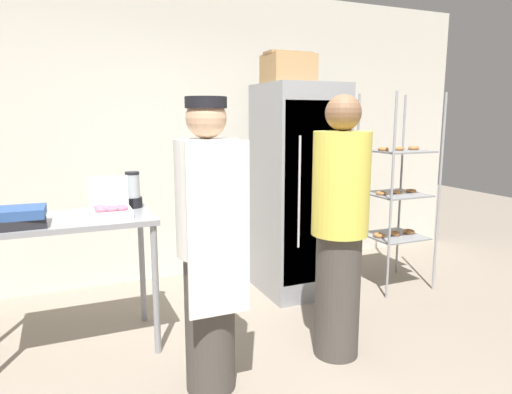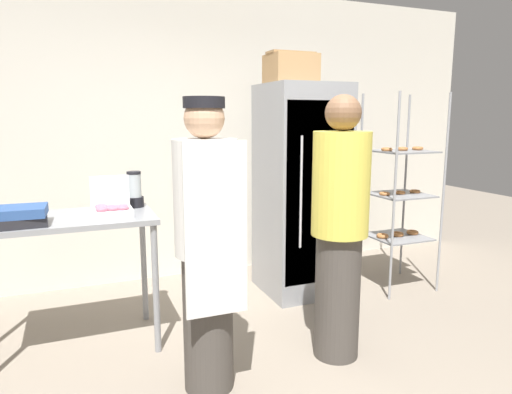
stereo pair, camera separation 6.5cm
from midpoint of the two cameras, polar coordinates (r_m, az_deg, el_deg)
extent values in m
cube|color=silver|center=(4.65, -6.98, 7.66)|extent=(6.40, 0.12, 2.83)
cube|color=gray|center=(4.15, 6.03, 0.83)|extent=(0.68, 0.70, 1.88)
cube|color=gray|center=(3.85, 8.39, 0.35)|extent=(0.63, 0.02, 1.54)
cylinder|color=silver|center=(3.73, 6.14, 0.54)|extent=(0.02, 0.02, 0.93)
cylinder|color=#93969B|center=(4.08, 17.34, -0.25)|extent=(0.02, 0.02, 1.81)
cylinder|color=#93969B|center=(4.44, 22.76, 0.22)|extent=(0.02, 0.02, 1.81)
cylinder|color=#93969B|center=(4.48, 13.20, 0.84)|extent=(0.02, 0.02, 1.81)
cylinder|color=#93969B|center=(4.81, 18.48, 1.20)|extent=(0.02, 0.02, 1.81)
cube|color=gray|center=(4.53, 17.67, -4.74)|extent=(0.50, 0.47, 0.01)
torus|color=#AD6B38|center=(4.42, 15.94, -4.69)|extent=(0.11, 0.11, 0.04)
torus|color=#AD6B38|center=(4.52, 17.69, -4.44)|extent=(0.11, 0.11, 0.04)
torus|color=#AD6B38|center=(4.63, 19.35, -4.19)|extent=(0.11, 0.11, 0.04)
cube|color=gray|center=(4.45, 17.94, 0.28)|extent=(0.50, 0.47, 0.01)
torus|color=#AD6B38|center=(4.33, 16.19, 0.40)|extent=(0.10, 0.10, 0.03)
torus|color=#AD6B38|center=(4.44, 17.96, 0.54)|extent=(0.10, 0.10, 0.03)
torus|color=#AD6B38|center=(4.56, 19.64, 0.67)|extent=(0.10, 0.10, 0.03)
cube|color=gray|center=(4.40, 18.23, 5.45)|extent=(0.50, 0.47, 0.01)
torus|color=#AD6B38|center=(4.29, 16.45, 5.74)|extent=(0.10, 0.10, 0.03)
torus|color=#AD6B38|center=(4.40, 18.24, 5.74)|extent=(0.10, 0.10, 0.03)
torus|color=#AD6B38|center=(4.51, 19.94, 5.74)|extent=(0.10, 0.10, 0.03)
cube|color=gray|center=(3.29, -22.08, -2.64)|extent=(1.14, 0.63, 0.04)
cylinder|color=gray|center=(3.20, -11.83, -11.23)|extent=(0.04, 0.04, 0.90)
cylinder|color=gray|center=(3.72, -13.36, -8.27)|extent=(0.04, 0.04, 0.90)
cube|color=white|center=(3.22, -16.98, -1.85)|extent=(0.26, 0.21, 0.05)
cube|color=white|center=(3.30, -17.27, 0.75)|extent=(0.26, 0.01, 0.21)
torus|color=#C66B84|center=(3.15, -18.12, -1.46)|extent=(0.08, 0.08, 0.02)
torus|color=#C66B84|center=(3.16, -16.93, -1.38)|extent=(0.08, 0.08, 0.02)
torus|color=#C66B84|center=(3.16, -15.74, -1.30)|extent=(0.08, 0.08, 0.02)
torus|color=#C66B84|center=(3.20, -18.19, -1.28)|extent=(0.08, 0.08, 0.02)
torus|color=#C66B84|center=(3.21, -17.01, -1.21)|extent=(0.08, 0.08, 0.02)
torus|color=#C66B84|center=(3.21, -15.84, -1.13)|extent=(0.08, 0.08, 0.02)
torus|color=#C66B84|center=(3.26, -18.25, -1.11)|extent=(0.08, 0.08, 0.02)
cylinder|color=black|center=(3.49, -14.38, -0.59)|extent=(0.13, 0.13, 0.08)
cylinder|color=#B2BCC1|center=(3.47, -14.47, 1.39)|extent=(0.10, 0.10, 0.17)
cylinder|color=black|center=(3.46, -14.53, 2.95)|extent=(0.10, 0.10, 0.02)
cube|color=#232328|center=(3.15, -26.90, -2.68)|extent=(0.32, 0.28, 0.06)
cube|color=#2D5193|center=(3.13, -26.98, -1.64)|extent=(0.32, 0.27, 0.06)
cube|color=#A87F51|center=(4.04, 4.85, 15.68)|extent=(0.39, 0.34, 0.24)
cube|color=#977249|center=(4.05, 4.88, 17.49)|extent=(0.40, 0.18, 0.02)
cylinder|color=#47423D|center=(2.78, -5.31, -15.24)|extent=(0.29, 0.29, 0.83)
cylinder|color=silver|center=(2.56, -5.58, -0.09)|extent=(0.36, 0.36, 0.65)
sphere|color=tan|center=(2.52, -5.75, 9.77)|extent=(0.22, 0.22, 0.22)
cube|color=white|center=(2.41, -4.23, -4.21)|extent=(0.34, 0.02, 0.94)
cylinder|color=black|center=(2.52, -5.78, 11.68)|extent=(0.23, 0.23, 0.06)
cylinder|color=#47423D|center=(3.16, 10.71, -12.04)|extent=(0.30, 0.30, 0.84)
cylinder|color=#DBCC4C|center=(2.96, 11.18, 1.61)|extent=(0.37, 0.37, 0.67)
sphere|color=brown|center=(2.93, 11.48, 10.28)|extent=(0.23, 0.23, 0.23)
camera|label=1|loc=(0.03, -89.40, 0.11)|focal=32.00mm
camera|label=2|loc=(0.03, 90.60, -0.11)|focal=32.00mm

